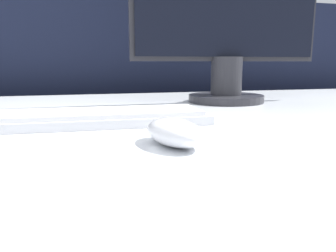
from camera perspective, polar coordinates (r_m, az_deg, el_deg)
The scene contains 4 objects.
partition_panel at distance 1.35m, azimuth -5.84°, elevation -1.50°, with size 5.00×0.03×1.09m.
computer_mouse_near at distance 0.43m, azimuth 1.09°, elevation -1.05°, with size 0.09×0.12×0.04m.
keyboard at distance 0.60m, azimuth -14.39°, elevation 1.38°, with size 0.45×0.14×0.02m.
monitor at distance 0.94m, azimuth 10.52°, elevation 20.39°, with size 0.53×0.21×0.51m.
Camera 1 is at (-0.19, -0.64, 0.84)m, focal length 35.00 mm.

